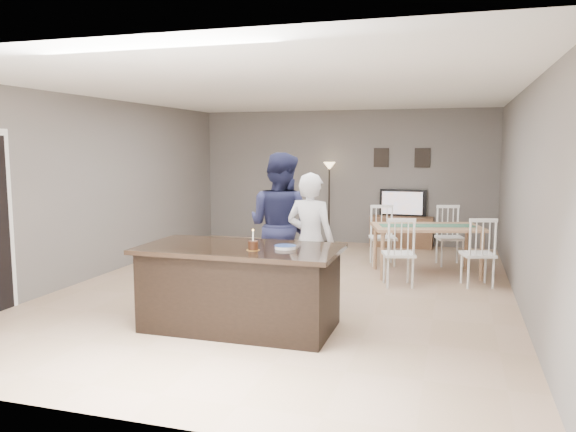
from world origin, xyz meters
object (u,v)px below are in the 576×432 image
(television, at_px, (402,203))
(dining_table, at_px, (427,234))
(birthday_cake, at_px, (253,245))
(plate_stack, at_px, (285,247))
(tv_console, at_px, (401,232))
(man, at_px, (280,226))
(kitchen_island, at_px, (240,287))
(woman, at_px, (310,241))
(floor_lamp, at_px, (329,180))

(television, distance_m, dining_table, 2.51)
(birthday_cake, relative_size, plate_stack, 0.95)
(tv_console, height_order, man, man)
(television, bearing_deg, tv_console, 90.00)
(kitchen_island, xyz_separation_m, man, (0.03, 1.35, 0.49))
(kitchen_island, bearing_deg, woman, 60.21)
(man, relative_size, dining_table, 0.87)
(tv_console, bearing_deg, birthday_cake, -99.81)
(woman, xyz_separation_m, dining_table, (1.26, 2.27, -0.20))
(dining_table, bearing_deg, tv_console, 88.21)
(birthday_cake, bearing_deg, tv_console, 80.19)
(tv_console, relative_size, woman, 0.72)
(tv_console, xyz_separation_m, birthday_cake, (-0.99, -5.73, 0.65))
(tv_console, bearing_deg, dining_table, -75.73)
(woman, xyz_separation_m, plate_stack, (-0.03, -0.93, 0.09))
(man, height_order, plate_stack, man)
(man, height_order, floor_lamp, man)
(woman, distance_m, birthday_cake, 1.15)
(kitchen_island, relative_size, man, 1.14)
(kitchen_island, bearing_deg, man, 88.86)
(birthday_cake, bearing_deg, man, 96.94)
(television, distance_m, man, 4.45)
(tv_console, relative_size, television, 1.31)
(man, xyz_separation_m, plate_stack, (0.48, -1.33, -0.03))
(television, relative_size, plate_stack, 3.99)
(man, bearing_deg, woman, 156.14)
(television, xyz_separation_m, plate_stack, (-0.69, -5.62, 0.06))
(kitchen_island, distance_m, television, 5.78)
(plate_stack, bearing_deg, man, 109.78)
(dining_table, bearing_deg, woman, -135.02)
(woman, relative_size, floor_lamp, 1.00)
(dining_table, bearing_deg, kitchen_island, -135.27)
(dining_table, bearing_deg, plate_stack, -128.04)
(kitchen_island, bearing_deg, plate_stack, 1.79)
(birthday_cake, distance_m, plate_stack, 0.34)
(woman, height_order, dining_table, woman)
(tv_console, distance_m, man, 4.43)
(kitchen_island, distance_m, tv_console, 5.70)
(television, relative_size, dining_table, 0.42)
(tv_console, height_order, birthday_cake, birthday_cake)
(tv_console, distance_m, plate_stack, 5.63)
(man, bearing_deg, birthday_cake, 111.51)
(birthday_cake, bearing_deg, plate_stack, 30.27)
(kitchen_island, xyz_separation_m, tv_console, (1.20, 5.57, -0.15))
(television, bearing_deg, man, 74.71)
(woman, xyz_separation_m, man, (-0.51, 0.41, 0.12))
(plate_stack, bearing_deg, dining_table, 68.02)
(woman, distance_m, man, 0.66)
(television, distance_m, floor_lamp, 1.53)
(television, relative_size, man, 0.48)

